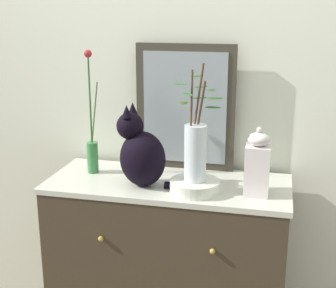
{
  "coord_description": "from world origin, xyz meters",
  "views": [
    {
      "loc": [
        0.47,
        -2.03,
        1.69
      ],
      "look_at": [
        0.0,
        0.0,
        1.1
      ],
      "focal_mm": 51.53,
      "sensor_mm": 36.0,
      "label": 1
    }
  ],
  "objects_px": {
    "mirror_leaning": "(185,108)",
    "sideboard": "(168,269)",
    "vase_glass_clear": "(195,149)",
    "vase_slim_green": "(92,145)",
    "cat_sitting": "(141,153)",
    "bowl_porcelain": "(195,186)",
    "jar_lidded_porcelain": "(257,165)"
  },
  "relations": [
    {
      "from": "vase_slim_green",
      "to": "vase_glass_clear",
      "type": "xyz_separation_m",
      "value": [
        0.53,
        -0.14,
        0.06
      ]
    },
    {
      "from": "mirror_leaning",
      "to": "sideboard",
      "type": "bearing_deg",
      "value": -99.64
    },
    {
      "from": "cat_sitting",
      "to": "jar_lidded_porcelain",
      "type": "bearing_deg",
      "value": 1.0
    },
    {
      "from": "vase_slim_green",
      "to": "bowl_porcelain",
      "type": "relative_size",
      "value": 2.71
    },
    {
      "from": "mirror_leaning",
      "to": "bowl_porcelain",
      "type": "bearing_deg",
      "value": -70.96
    },
    {
      "from": "mirror_leaning",
      "to": "vase_glass_clear",
      "type": "distance_m",
      "value": 0.34
    },
    {
      "from": "mirror_leaning",
      "to": "jar_lidded_porcelain",
      "type": "height_order",
      "value": "mirror_leaning"
    },
    {
      "from": "cat_sitting",
      "to": "vase_glass_clear",
      "type": "relative_size",
      "value": 0.76
    },
    {
      "from": "vase_slim_green",
      "to": "mirror_leaning",
      "type": "bearing_deg",
      "value": 21.67
    },
    {
      "from": "vase_slim_green",
      "to": "vase_glass_clear",
      "type": "bearing_deg",
      "value": -14.81
    },
    {
      "from": "mirror_leaning",
      "to": "jar_lidded_porcelain",
      "type": "xyz_separation_m",
      "value": [
        0.37,
        -0.28,
        -0.17
      ]
    },
    {
      "from": "cat_sitting",
      "to": "vase_glass_clear",
      "type": "xyz_separation_m",
      "value": [
        0.25,
        -0.02,
        0.04
      ]
    },
    {
      "from": "mirror_leaning",
      "to": "bowl_porcelain",
      "type": "xyz_separation_m",
      "value": [
        0.11,
        -0.31,
        -0.28
      ]
    },
    {
      "from": "cat_sitting",
      "to": "bowl_porcelain",
      "type": "xyz_separation_m",
      "value": [
        0.25,
        -0.02,
        -0.13
      ]
    },
    {
      "from": "cat_sitting",
      "to": "bowl_porcelain",
      "type": "height_order",
      "value": "cat_sitting"
    },
    {
      "from": "cat_sitting",
      "to": "jar_lidded_porcelain",
      "type": "xyz_separation_m",
      "value": [
        0.51,
        0.01,
        -0.02
      ]
    },
    {
      "from": "vase_glass_clear",
      "to": "mirror_leaning",
      "type": "bearing_deg",
      "value": 109.2
    },
    {
      "from": "mirror_leaning",
      "to": "cat_sitting",
      "type": "height_order",
      "value": "mirror_leaning"
    },
    {
      "from": "cat_sitting",
      "to": "bowl_porcelain",
      "type": "relative_size",
      "value": 1.76
    },
    {
      "from": "vase_glass_clear",
      "to": "jar_lidded_porcelain",
      "type": "distance_m",
      "value": 0.27
    },
    {
      "from": "jar_lidded_porcelain",
      "to": "bowl_porcelain",
      "type": "bearing_deg",
      "value": -173.09
    },
    {
      "from": "sideboard",
      "to": "jar_lidded_porcelain",
      "type": "distance_m",
      "value": 0.72
    },
    {
      "from": "sideboard",
      "to": "mirror_leaning",
      "type": "relative_size",
      "value": 1.82
    },
    {
      "from": "bowl_porcelain",
      "to": "vase_slim_green",
      "type": "bearing_deg",
      "value": 164.94
    },
    {
      "from": "vase_glass_clear",
      "to": "vase_slim_green",
      "type": "bearing_deg",
      "value": 165.19
    },
    {
      "from": "vase_glass_clear",
      "to": "jar_lidded_porcelain",
      "type": "relative_size",
      "value": 1.69
    },
    {
      "from": "bowl_porcelain",
      "to": "jar_lidded_porcelain",
      "type": "distance_m",
      "value": 0.28
    },
    {
      "from": "vase_glass_clear",
      "to": "jar_lidded_porcelain",
      "type": "xyz_separation_m",
      "value": [
        0.26,
        0.03,
        -0.06
      ]
    },
    {
      "from": "sideboard",
      "to": "cat_sitting",
      "type": "height_order",
      "value": "cat_sitting"
    },
    {
      "from": "vase_slim_green",
      "to": "bowl_porcelain",
      "type": "bearing_deg",
      "value": -15.06
    },
    {
      "from": "bowl_porcelain",
      "to": "vase_glass_clear",
      "type": "relative_size",
      "value": 0.43
    },
    {
      "from": "bowl_porcelain",
      "to": "vase_glass_clear",
      "type": "distance_m",
      "value": 0.17
    }
  ]
}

